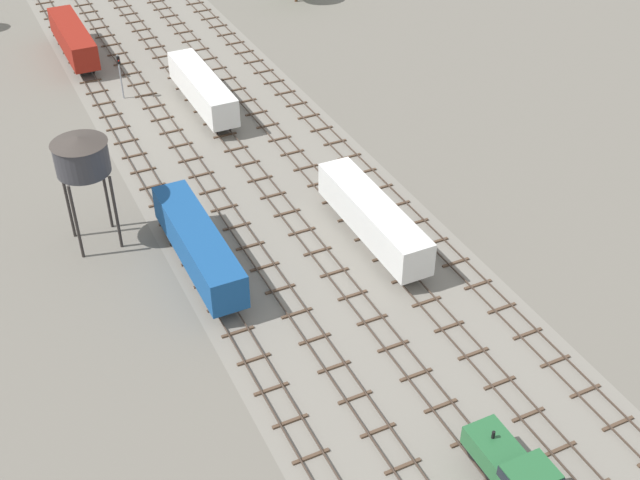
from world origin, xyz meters
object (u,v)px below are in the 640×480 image
object	(u,v)px
freight_boxcar_centre_near	(373,217)
freight_boxcar_centre_left_midfar	(202,88)
freight_boxcar_far_left_far	(73,38)
freight_boxcar_far_left_mid	(198,244)
water_tower	(81,156)
signal_post_nearest	(120,71)

from	to	relation	value
freight_boxcar_centre_near	freight_boxcar_centre_left_midfar	world-z (taller)	same
freight_boxcar_centre_left_midfar	freight_boxcar_far_left_far	distance (m)	21.00
freight_boxcar_far_left_mid	freight_boxcar_far_left_far	size ratio (longest dim) A/B	1.00
freight_boxcar_far_left_mid	water_tower	world-z (taller)	water_tower
freight_boxcar_centre_near	freight_boxcar_centre_left_midfar	bearing A→B (deg)	99.28
water_tower	signal_post_nearest	distance (m)	26.22
signal_post_nearest	water_tower	bearing A→B (deg)	-109.30
freight_boxcar_far_left_far	signal_post_nearest	size ratio (longest dim) A/B	2.86
freight_boxcar_centre_near	water_tower	size ratio (longest dim) A/B	1.46
freight_boxcar_centre_left_midfar	freight_boxcar_far_left_far	bearing A→B (deg)	115.64
freight_boxcar_centre_left_midfar	freight_boxcar_far_left_far	size ratio (longest dim) A/B	1.00
freight_boxcar_far_left_mid	signal_post_nearest	distance (m)	31.56
freight_boxcar_far_left_mid	freight_boxcar_centre_near	bearing A→B (deg)	-10.59
freight_boxcar_centre_near	freight_boxcar_far_left_far	bearing A→B (deg)	106.26
freight_boxcar_far_left_far	freight_boxcar_centre_near	bearing A→B (deg)	-73.74
freight_boxcar_far_left_mid	freight_boxcar_centre_left_midfar	size ratio (longest dim) A/B	1.00
freight_boxcar_far_left_far	signal_post_nearest	distance (m)	12.95
freight_boxcar_far_left_mid	freight_boxcar_far_left_far	bearing A→B (deg)	90.00
signal_post_nearest	freight_boxcar_centre_near	bearing A→B (deg)	-71.52
freight_boxcar_centre_near	signal_post_nearest	size ratio (longest dim) A/B	2.86
freight_boxcar_centre_left_midfar	freight_boxcar_centre_near	bearing A→B (deg)	-80.72
freight_boxcar_centre_left_midfar	signal_post_nearest	size ratio (longest dim) A/B	2.86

